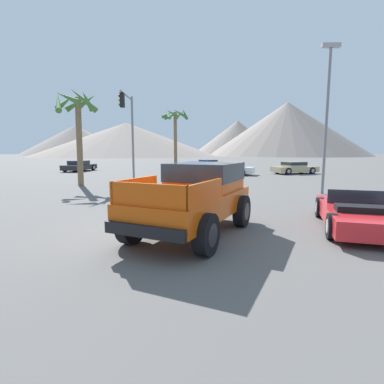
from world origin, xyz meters
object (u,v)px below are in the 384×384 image
parked_car_dark (79,166)px  palm_tree_short (76,114)px  parked_car_tan (294,168)px  parked_car_white (230,168)px  traffic_light_main (128,121)px  orange_pickup_truck (197,193)px  red_convertible_car (359,215)px  parked_car_blue (208,164)px  palm_tree_tall (175,123)px  street_lamp_post (327,105)px

parked_car_dark → palm_tree_short: (4.99, -13.33, 3.87)m
parked_car_tan → parked_car_white: parked_car_tan is taller
traffic_light_main → orange_pickup_truck: bearing=19.1°
orange_pickup_truck → palm_tree_short: palm_tree_short is taller
red_convertible_car → parked_car_blue: (-2.85, 28.21, 0.14)m
parked_car_dark → palm_tree_tall: palm_tree_tall is taller
orange_pickup_truck → street_lamp_post: street_lamp_post is taller
parked_car_blue → parked_car_dark: 14.70m
parked_car_dark → orange_pickup_truck: bearing=-52.0°
red_convertible_car → traffic_light_main: 16.37m
parked_car_blue → street_lamp_post: (4.82, -21.25, 3.89)m
orange_pickup_truck → parked_car_dark: bearing=142.1°
parked_car_tan → parked_car_white: bearing=-99.8°
red_convertible_car → parked_car_dark: parked_car_dark is taller
parked_car_tan → palm_tree_tall: size_ratio=0.70×
parked_car_dark → red_convertible_car: bearing=-43.8°
palm_tree_tall → palm_tree_short: palm_tree_tall is taller
parked_car_tan → palm_tree_short: size_ratio=0.79×
traffic_light_main → parked_car_dark: bearing=-144.8°
parked_car_white → traffic_light_main: size_ratio=0.76×
parked_car_blue → parked_car_white: (1.65, -8.86, 0.03)m
parked_car_blue → parked_car_white: size_ratio=0.92×
red_convertible_car → palm_tree_short: 16.49m
parked_car_dark → street_lamp_post: (18.90, -17.01, 3.86)m
parked_car_blue → traffic_light_main: bearing=121.5°
red_convertible_car → traffic_light_main: size_ratio=0.76×
parked_car_white → parked_car_dark: (-15.72, 4.62, -0.00)m
traffic_light_main → palm_tree_short: size_ratio=1.03×
red_convertible_car → parked_car_blue: size_ratio=1.08×
orange_pickup_truck → palm_tree_tall: (-2.01, 25.42, 4.08)m
parked_car_white → street_lamp_post: size_ratio=0.63×
parked_car_dark → parked_car_tan: bearing=1.6°
orange_pickup_truck → street_lamp_post: 10.31m
parked_car_blue → palm_tree_short: bearing=116.8°
orange_pickup_truck → parked_car_white: (3.41, 19.57, -0.48)m
orange_pickup_truck → traffic_light_main: bearing=134.3°
parked_car_dark → street_lamp_post: 25.72m
parked_car_tan → palm_tree_tall: (-11.68, 4.85, 4.56)m
parked_car_tan → street_lamp_post: (-3.09, -13.39, 3.86)m
orange_pickup_truck → traffic_light_main: traffic_light_main is taller
orange_pickup_truck → red_convertible_car: bearing=28.0°
red_convertible_car → street_lamp_post: bearing=91.0°
street_lamp_post → traffic_light_main: bearing=151.6°
parked_car_white → parked_car_dark: bearing=96.5°
red_convertible_car → palm_tree_tall: (-6.62, 25.19, 4.73)m
orange_pickup_truck → parked_car_white: bearing=105.3°
orange_pickup_truck → parked_car_blue: orange_pickup_truck is taller
parked_car_blue → palm_tree_short: 20.16m
traffic_light_main → palm_tree_tall: bearing=168.1°
parked_car_blue → street_lamp_post: bearing=156.9°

